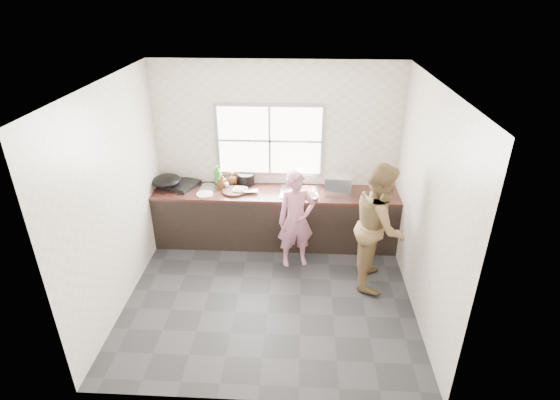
# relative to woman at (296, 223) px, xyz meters

# --- Properties ---
(floor) EXTENTS (3.60, 3.20, 0.01)m
(floor) POSITION_rel_woman_xyz_m (-0.32, -0.74, -0.67)
(floor) COLOR #28282A
(floor) RESTS_ON ground
(ceiling) EXTENTS (3.60, 3.20, 0.01)m
(ceiling) POSITION_rel_woman_xyz_m (-0.32, -0.74, 2.04)
(ceiling) COLOR silver
(ceiling) RESTS_ON wall_back
(wall_back) EXTENTS (3.60, 0.01, 2.70)m
(wall_back) POSITION_rel_woman_xyz_m (-0.32, 0.87, 0.69)
(wall_back) COLOR beige
(wall_back) RESTS_ON ground
(wall_left) EXTENTS (0.01, 3.20, 2.70)m
(wall_left) POSITION_rel_woman_xyz_m (-2.12, -0.74, 0.69)
(wall_left) COLOR beige
(wall_left) RESTS_ON ground
(wall_right) EXTENTS (0.01, 3.20, 2.70)m
(wall_right) POSITION_rel_woman_xyz_m (1.49, -0.74, 0.69)
(wall_right) COLOR silver
(wall_right) RESTS_ON ground
(wall_front) EXTENTS (3.60, 0.01, 2.70)m
(wall_front) POSITION_rel_woman_xyz_m (-0.32, -2.34, 0.69)
(wall_front) COLOR beige
(wall_front) RESTS_ON ground
(cabinet) EXTENTS (3.60, 0.62, 0.82)m
(cabinet) POSITION_rel_woman_xyz_m (-0.32, 0.55, -0.25)
(cabinet) COLOR black
(cabinet) RESTS_ON floor
(countertop) EXTENTS (3.60, 0.64, 0.04)m
(countertop) POSITION_rel_woman_xyz_m (-0.32, 0.55, 0.18)
(countertop) COLOR #391C17
(countertop) RESTS_ON cabinet
(sink) EXTENTS (0.55, 0.45, 0.02)m
(sink) POSITION_rel_woman_xyz_m (0.03, 0.55, 0.20)
(sink) COLOR silver
(sink) RESTS_ON countertop
(faucet) EXTENTS (0.02, 0.02, 0.30)m
(faucet) POSITION_rel_woman_xyz_m (0.03, 0.75, 0.35)
(faucet) COLOR silver
(faucet) RESTS_ON countertop
(window_frame) EXTENTS (1.60, 0.05, 1.10)m
(window_frame) POSITION_rel_woman_xyz_m (-0.42, 0.85, 0.89)
(window_frame) COLOR #9EA0A5
(window_frame) RESTS_ON wall_back
(window_glazing) EXTENTS (1.50, 0.01, 1.00)m
(window_glazing) POSITION_rel_woman_xyz_m (-0.42, 0.83, 0.89)
(window_glazing) COLOR white
(window_glazing) RESTS_ON window_frame
(woman) EXTENTS (0.55, 0.43, 1.32)m
(woman) POSITION_rel_woman_xyz_m (0.00, 0.00, 0.00)
(woman) COLOR #C1748C
(woman) RESTS_ON floor
(person_side) EXTENTS (0.75, 0.90, 1.69)m
(person_side) POSITION_rel_woman_xyz_m (1.07, -0.33, 0.18)
(person_side) COLOR brown
(person_side) RESTS_ON floor
(cutting_board) EXTENTS (0.40, 0.40, 0.04)m
(cutting_board) POSITION_rel_woman_xyz_m (-0.92, 0.50, 0.22)
(cutting_board) COLOR black
(cutting_board) RESTS_ON countertop
(cleaver) EXTENTS (0.22, 0.14, 0.01)m
(cleaver) POSITION_rel_woman_xyz_m (-0.68, 0.48, 0.24)
(cleaver) COLOR #B1B4B8
(cleaver) RESTS_ON cutting_board
(bowl_mince) EXTENTS (0.24, 0.24, 0.05)m
(bowl_mince) POSITION_rel_woman_xyz_m (-0.83, 0.52, 0.23)
(bowl_mince) COLOR silver
(bowl_mince) RESTS_ON countertop
(bowl_crabs) EXTENTS (0.25, 0.25, 0.06)m
(bowl_crabs) POSITION_rel_woman_xyz_m (0.15, 0.51, 0.23)
(bowl_crabs) COLOR white
(bowl_crabs) RESTS_ON countertop
(bowl_held) EXTENTS (0.23, 0.23, 0.06)m
(bowl_held) POSITION_rel_woman_xyz_m (0.24, 0.34, 0.23)
(bowl_held) COLOR silver
(bowl_held) RESTS_ON countertop
(black_pot) EXTENTS (0.32, 0.32, 0.18)m
(black_pot) POSITION_rel_woman_xyz_m (-0.78, 0.78, 0.29)
(black_pot) COLOR black
(black_pot) RESTS_ON countertop
(plate_food) EXTENTS (0.31, 0.31, 0.02)m
(plate_food) POSITION_rel_woman_xyz_m (-1.34, 0.40, 0.21)
(plate_food) COLOR silver
(plate_food) RESTS_ON countertop
(bottle_green) EXTENTS (0.16, 0.16, 0.31)m
(bottle_green) POSITION_rel_woman_xyz_m (-1.20, 0.78, 0.35)
(bottle_green) COLOR #2C7827
(bottle_green) RESTS_ON countertop
(bottle_brown_tall) EXTENTS (0.12, 0.12, 0.21)m
(bottle_brown_tall) POSITION_rel_woman_xyz_m (-1.12, 0.64, 0.30)
(bottle_brown_tall) COLOR #492D12
(bottle_brown_tall) RESTS_ON countertop
(bottle_brown_short) EXTENTS (0.15, 0.15, 0.18)m
(bottle_brown_short) POSITION_rel_woman_xyz_m (-0.98, 0.78, 0.29)
(bottle_brown_short) COLOR #512814
(bottle_brown_short) RESTS_ON countertop
(glass_jar) EXTENTS (0.08, 0.08, 0.09)m
(glass_jar) POSITION_rel_woman_xyz_m (-1.05, 0.62, 0.25)
(glass_jar) COLOR silver
(glass_jar) RESTS_ON countertop
(burner) EXTENTS (0.58, 0.58, 0.07)m
(burner) POSITION_rel_woman_xyz_m (-1.76, 0.66, 0.23)
(burner) COLOR black
(burner) RESTS_ON countertop
(wok) EXTENTS (0.47, 0.47, 0.16)m
(wok) POSITION_rel_woman_xyz_m (-1.93, 0.56, 0.34)
(wok) COLOR black
(wok) RESTS_ON burner
(dish_rack) EXTENTS (0.39, 0.29, 0.28)m
(dish_rack) POSITION_rel_woman_xyz_m (0.59, 0.53, 0.34)
(dish_rack) COLOR white
(dish_rack) RESTS_ON countertop
(pot_lid_left) EXTENTS (0.31, 0.31, 0.01)m
(pot_lid_left) POSITION_rel_woman_xyz_m (-1.34, 0.55, 0.21)
(pot_lid_left) COLOR silver
(pot_lid_left) RESTS_ON countertop
(pot_lid_right) EXTENTS (0.31, 0.31, 0.01)m
(pot_lid_right) POSITION_rel_woman_xyz_m (-1.35, 0.68, 0.21)
(pot_lid_right) COLOR #A3A6A9
(pot_lid_right) RESTS_ON countertop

